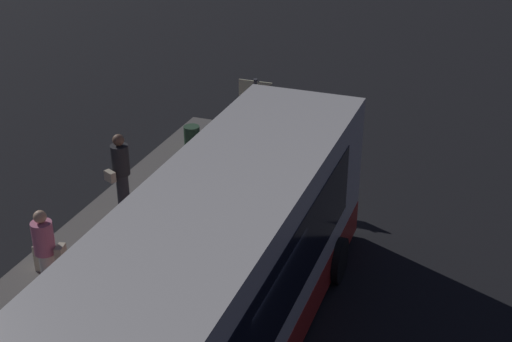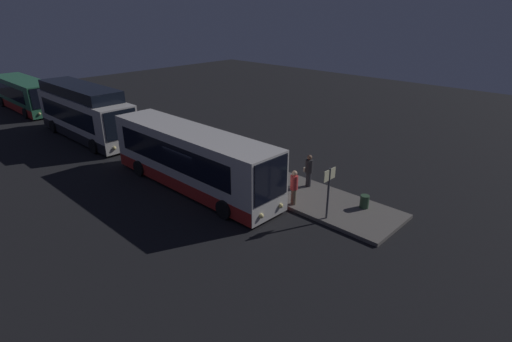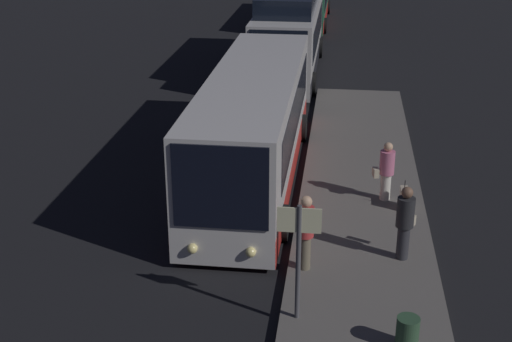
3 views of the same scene
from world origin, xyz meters
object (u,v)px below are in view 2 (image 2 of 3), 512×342
passenger_boarding (261,157)px  passenger_waiting (309,170)px  bus_third (25,95)px  suitcase (273,167)px  bus_lead (192,159)px  sign_post (329,186)px  trash_bin (364,202)px  bus_second (85,115)px  passenger_with_bags (294,186)px

passenger_boarding → passenger_waiting: passenger_waiting is taller
bus_third → suitcase: (27.81, 4.34, -0.96)m
passenger_waiting → bus_lead: bearing=155.6°
sign_post → trash_bin: sign_post is taller
bus_lead → bus_second: size_ratio=1.08×
trash_bin → suitcase: bearing=176.9°
bus_second → passenger_waiting: size_ratio=5.93×
passenger_waiting → passenger_with_bags: size_ratio=1.01×
bus_second → bus_third: size_ratio=1.04×
passenger_boarding → sign_post: bearing=149.4°
passenger_with_bags → suitcase: size_ratio=2.21×
passenger_with_bags → sign_post: size_ratio=0.72×
bus_second → bus_third: bus_second is taller
passenger_waiting → sign_post: sign_post is taller
bus_lead → passenger_waiting: 6.39m
passenger_waiting → passenger_with_bags: 2.38m
bus_lead → sign_post: (7.62, 1.86, 0.21)m
passenger_waiting → suitcase: 2.87m
bus_lead → suitcase: 4.94m
passenger_with_bags → bus_second: bearing=-41.9°
suitcase → bus_third: bearing=-171.1°
bus_third → passenger_waiting: bus_third is taller
suitcase → bus_lead: bearing=-115.5°
passenger_with_bags → trash_bin: 3.52m
passenger_boarding → sign_post: (6.08, -1.99, 0.75)m
bus_third → trash_bin: size_ratio=15.92×
passenger_boarding → passenger_with_bags: (4.08, -1.97, 0.09)m
bus_second → sign_post: bus_second is taller
passenger_boarding → passenger_waiting: 3.32m
suitcase → sign_post: size_ratio=0.33×
bus_lead → passenger_with_bags: size_ratio=6.42×
passenger_waiting → suitcase: (-2.78, 0.20, -0.69)m
bus_third → trash_bin: 34.34m
passenger_boarding → passenger_with_bags: 4.53m
passenger_with_bags → trash_bin: passenger_with_bags is taller
bus_second → sign_post: size_ratio=4.30×
bus_second → passenger_boarding: bus_second is taller
bus_lead → bus_third: bearing=-180.0°
bus_lead → passenger_boarding: size_ratio=6.93×
trash_bin → bus_third: bearing=-173.3°
bus_third → passenger_boarding: (27.27, 3.85, -0.36)m
bus_lead → passenger_boarding: bearing=68.2°
bus_second → passenger_boarding: bearing=15.0°
sign_post → passenger_with_bags: bearing=179.2°
bus_second → trash_bin: bus_second is taller
passenger_boarding → bus_third: bearing=-4.4°
sign_post → passenger_waiting: bearing=140.6°
bus_third → suitcase: bus_third is taller
bus_lead → sign_post: size_ratio=4.63×
bus_second → sign_post: bearing=5.2°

